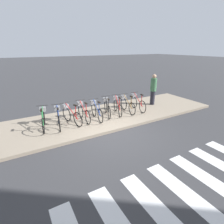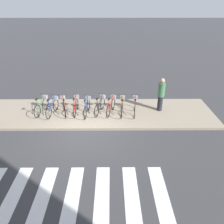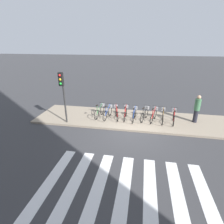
# 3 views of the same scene
# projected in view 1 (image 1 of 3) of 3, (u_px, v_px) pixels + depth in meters

# --- Properties ---
(ground_plane) EXTENTS (120.00, 120.00, 0.00)m
(ground_plane) POSITION_uv_depth(u_px,v_px,m) (112.00, 133.00, 7.04)
(ground_plane) COLOR #38383A
(sidewalk) EXTENTS (12.81, 3.17, 0.12)m
(sidewalk) POSITION_uv_depth(u_px,v_px,m) (95.00, 118.00, 8.31)
(sidewalk) COLOR gray
(sidewalk) RESTS_ON ground_plane
(parked_bicycle_0) EXTENTS (0.48, 1.49, 0.93)m
(parked_bicycle_0) POSITION_uv_depth(u_px,v_px,m) (43.00, 118.00, 7.08)
(parked_bicycle_0) COLOR black
(parked_bicycle_0) RESTS_ON sidewalk
(parked_bicycle_1) EXTENTS (0.46, 1.49, 0.93)m
(parked_bicycle_1) POSITION_uv_depth(u_px,v_px,m) (58.00, 117.00, 7.24)
(parked_bicycle_1) COLOR black
(parked_bicycle_1) RESTS_ON sidewalk
(parked_bicycle_2) EXTENTS (0.56, 1.47, 0.93)m
(parked_bicycle_2) POSITION_uv_depth(u_px,v_px,m) (71.00, 114.00, 7.54)
(parked_bicycle_2) COLOR black
(parked_bicycle_2) RESTS_ON sidewalk
(parked_bicycle_3) EXTENTS (0.46, 1.51, 0.93)m
(parked_bicycle_3) POSITION_uv_depth(u_px,v_px,m) (83.00, 111.00, 7.86)
(parked_bicycle_3) COLOR black
(parked_bicycle_3) RESTS_ON sidewalk
(parked_bicycle_4) EXTENTS (0.46, 1.51, 0.93)m
(parked_bicycle_4) POSITION_uv_depth(u_px,v_px,m) (96.00, 110.00, 8.01)
(parked_bicycle_4) COLOR black
(parked_bicycle_4) RESTS_ON sidewalk
(parked_bicycle_5) EXTENTS (0.60, 1.45, 0.93)m
(parked_bicycle_5) POSITION_uv_depth(u_px,v_px,m) (107.00, 107.00, 8.45)
(parked_bicycle_5) COLOR black
(parked_bicycle_5) RESTS_ON sidewalk
(parked_bicycle_6) EXTENTS (0.58, 1.46, 0.93)m
(parked_bicycle_6) POSITION_uv_depth(u_px,v_px,m) (117.00, 105.00, 8.68)
(parked_bicycle_6) COLOR black
(parked_bicycle_6) RESTS_ON sidewalk
(parked_bicycle_7) EXTENTS (0.46, 1.51, 0.93)m
(parked_bicycle_7) POSITION_uv_depth(u_px,v_px,m) (127.00, 104.00, 8.89)
(parked_bicycle_7) COLOR black
(parked_bicycle_7) RESTS_ON sidewalk
(parked_bicycle_8) EXTENTS (0.46, 1.50, 0.93)m
(parked_bicycle_8) POSITION_uv_depth(u_px,v_px,m) (137.00, 102.00, 9.17)
(parked_bicycle_8) COLOR black
(parked_bicycle_8) RESTS_ON sidewalk
(pedestrian) EXTENTS (0.34, 0.34, 1.73)m
(pedestrian) POSITION_uv_depth(u_px,v_px,m) (153.00, 89.00, 9.84)
(pedestrian) COLOR #23232D
(pedestrian) RESTS_ON sidewalk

